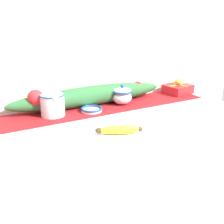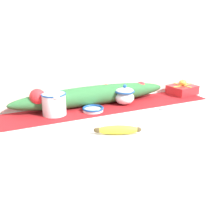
{
  "view_description": "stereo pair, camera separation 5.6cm",
  "coord_description": "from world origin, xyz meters",
  "views": [
    {
      "loc": [
        -0.57,
        -1.05,
        1.34
      ],
      "look_at": [
        -0.02,
        -0.03,
        0.93
      ],
      "focal_mm": 45.0,
      "sensor_mm": 36.0,
      "label": 1
    },
    {
      "loc": [
        -0.52,
        -1.08,
        1.34
      ],
      "look_at": [
        -0.02,
        -0.03,
        0.93
      ],
      "focal_mm": 45.0,
      "sensor_mm": 36.0,
      "label": 2
    }
  ],
  "objects": [
    {
      "name": "table_runner",
      "position": [
        0.0,
        0.18,
        0.88
      ],
      "size": [
        1.25,
        0.22,
        0.0
      ],
      "primitive_type": "cube",
      "color": "#A8191E",
      "rests_on": "countertop"
    },
    {
      "name": "gift_box",
      "position": [
        0.57,
        0.21,
        0.91
      ],
      "size": [
        0.17,
        0.15,
        0.09
      ],
      "rotation": [
        0.0,
        0.0,
        0.18
      ],
      "color": "red",
      "rests_on": "countertop"
    },
    {
      "name": "back_wall",
      "position": [
        0.0,
        0.32,
        1.2
      ],
      "size": [
        2.16,
        0.04,
        2.4
      ],
      "primitive_type": "cube",
      "color": "silver",
      "rests_on": "ground_plane"
    },
    {
      "name": "banana",
      "position": [
        -0.05,
        -0.15,
        0.9
      ],
      "size": [
        0.19,
        0.11,
        0.04
      ],
      "rotation": [
        0.0,
        0.0,
        -0.41
      ],
      "color": "yellow",
      "rests_on": "countertop"
    },
    {
      "name": "cream_pitcher",
      "position": [
        -0.22,
        0.18,
        0.94
      ],
      "size": [
        0.12,
        0.14,
        0.11
      ],
      "color": "white",
      "rests_on": "countertop"
    },
    {
      "name": "small_dish",
      "position": [
        -0.04,
        0.15,
        0.89
      ],
      "size": [
        0.11,
        0.11,
        0.02
      ],
      "color": "white",
      "rests_on": "countertop"
    },
    {
      "name": "spoon",
      "position": [
        0.28,
        0.03,
        0.88
      ],
      "size": [
        0.17,
        0.03,
        0.01
      ],
      "rotation": [
        0.0,
        0.0,
        -0.07
      ],
      "color": "#B7B7BC",
      "rests_on": "countertop"
    },
    {
      "name": "poinsettia_garland",
      "position": [
        -0.01,
        0.24,
        0.93
      ],
      "size": [
        0.86,
        0.11,
        0.12
      ],
      "color": "#2D6B38",
      "rests_on": "countertop"
    },
    {
      "name": "sugar_bowl",
      "position": [
        0.16,
        0.18,
        0.93
      ],
      "size": [
        0.1,
        0.1,
        0.11
      ],
      "color": "white",
      "rests_on": "countertop"
    },
    {
      "name": "countertop",
      "position": [
        0.0,
        0.0,
        0.44
      ],
      "size": [
        1.36,
        0.61,
        0.88
      ],
      "primitive_type": "cube",
      "color": "silver",
      "rests_on": "ground_plane"
    }
  ]
}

